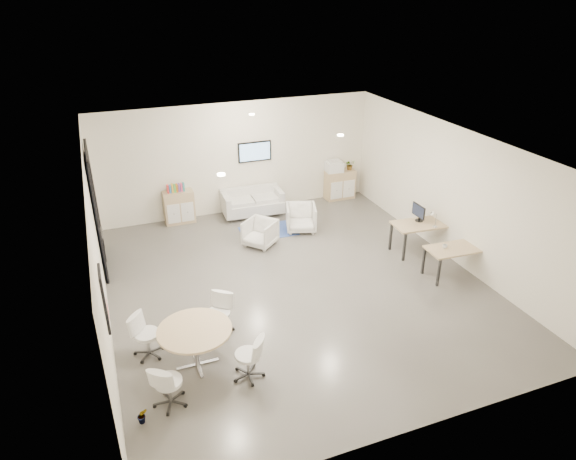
# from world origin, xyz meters

# --- Properties ---
(room_shell) EXTENTS (9.60, 10.60, 4.80)m
(room_shell) POSITION_xyz_m (0.00, 0.00, 1.60)
(room_shell) COLOR #55514D
(room_shell) RESTS_ON ground
(glass_door) EXTENTS (0.09, 1.90, 2.85)m
(glass_door) POSITION_xyz_m (-3.95, 2.51, 1.50)
(glass_door) COLOR black
(glass_door) RESTS_ON room_shell
(artwork) EXTENTS (0.05, 0.54, 1.04)m
(artwork) POSITION_xyz_m (-3.97, -1.60, 1.55)
(artwork) COLOR black
(artwork) RESTS_ON room_shell
(wall_tv) EXTENTS (0.98, 0.06, 0.58)m
(wall_tv) POSITION_xyz_m (0.50, 4.46, 1.75)
(wall_tv) COLOR black
(wall_tv) RESTS_ON room_shell
(ceiling_spots) EXTENTS (3.14, 4.14, 0.03)m
(ceiling_spots) POSITION_xyz_m (-0.20, 0.83, 3.18)
(ceiling_spots) COLOR #FFEAC6
(ceiling_spots) RESTS_ON room_shell
(sideboard_left) EXTENTS (0.82, 0.43, 0.92)m
(sideboard_left) POSITION_xyz_m (-1.82, 4.26, 0.46)
(sideboard_left) COLOR tan
(sideboard_left) RESTS_ON room_shell
(sideboard_right) EXTENTS (0.91, 0.44, 0.91)m
(sideboard_right) POSITION_xyz_m (3.17, 4.25, 0.45)
(sideboard_right) COLOR tan
(sideboard_right) RESTS_ON room_shell
(books) EXTENTS (0.48, 0.14, 0.22)m
(books) POSITION_xyz_m (-1.86, 4.26, 1.03)
(books) COLOR red
(books) RESTS_ON sideboard_left
(printer) EXTENTS (0.53, 0.45, 0.35)m
(printer) POSITION_xyz_m (2.95, 4.26, 1.07)
(printer) COLOR white
(printer) RESTS_ON sideboard_right
(loveseat) EXTENTS (1.77, 0.95, 0.65)m
(loveseat) POSITION_xyz_m (0.26, 4.06, 0.35)
(loveseat) COLOR silver
(loveseat) RESTS_ON room_shell
(blue_rug) EXTENTS (1.50, 1.03, 0.01)m
(blue_rug) POSITION_xyz_m (0.31, 2.81, 0.01)
(blue_rug) COLOR #304B95
(blue_rug) RESTS_ON room_shell
(armchair_left) EXTENTS (0.99, 1.00, 0.75)m
(armchair_left) POSITION_xyz_m (-0.14, 2.13, 0.37)
(armchair_left) COLOR silver
(armchair_left) RESTS_ON room_shell
(armchair_right) EXTENTS (0.97, 0.93, 0.80)m
(armchair_right) POSITION_xyz_m (1.17, 2.55, 0.40)
(armchair_right) COLOR silver
(armchair_right) RESTS_ON room_shell
(desk_rear) EXTENTS (1.51, 0.85, 0.76)m
(desk_rear) POSITION_xyz_m (3.52, 0.39, 0.68)
(desk_rear) COLOR tan
(desk_rear) RESTS_ON room_shell
(desk_front) EXTENTS (1.38, 0.74, 0.70)m
(desk_front) POSITION_xyz_m (3.55, -0.89, 0.63)
(desk_front) COLOR tan
(desk_front) RESTS_ON room_shell
(monitor) EXTENTS (0.20, 0.50, 0.44)m
(monitor) POSITION_xyz_m (3.48, 0.54, 1.00)
(monitor) COLOR black
(monitor) RESTS_ON desk_rear
(round_table) EXTENTS (1.29, 1.29, 0.78)m
(round_table) POSITION_xyz_m (-2.63, -1.87, 0.70)
(round_table) COLOR tan
(round_table) RESTS_ON room_shell
(meeting_chairs) EXTENTS (2.33, 2.33, 0.82)m
(meeting_chairs) POSITION_xyz_m (-2.63, -1.87, 0.41)
(meeting_chairs) COLOR white
(meeting_chairs) RESTS_ON room_shell
(plant_cabinet) EXTENTS (0.31, 0.34, 0.25)m
(plant_cabinet) POSITION_xyz_m (3.48, 4.24, 1.03)
(plant_cabinet) COLOR #3F7F3F
(plant_cabinet) RESTS_ON sideboard_right
(plant_floor) EXTENTS (0.21, 0.31, 0.13)m
(plant_floor) POSITION_xyz_m (-3.70, -2.87, 0.06)
(plant_floor) COLOR #3F7F3F
(plant_floor) RESTS_ON room_shell
(cup) EXTENTS (0.12, 0.10, 0.11)m
(cup) POSITION_xyz_m (3.29, -0.82, 0.76)
(cup) COLOR white
(cup) RESTS_ON desk_front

